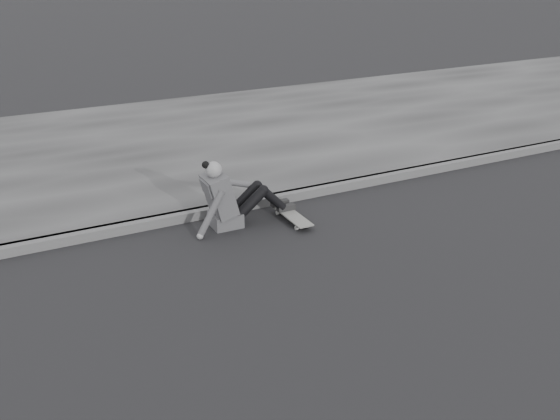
{
  "coord_description": "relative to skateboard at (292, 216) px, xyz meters",
  "views": [
    {
      "loc": [
        -4.21,
        -4.39,
        3.26
      ],
      "look_at": [
        -1.31,
        1.3,
        0.5
      ],
      "focal_mm": 40.0,
      "sensor_mm": 36.0,
      "label": 1
    }
  ],
  "objects": [
    {
      "name": "ground",
      "position": [
        0.81,
        -1.95,
        -0.07
      ],
      "size": [
        80.0,
        80.0,
        0.0
      ],
      "primitive_type": "plane",
      "color": "black",
      "rests_on": "ground"
    },
    {
      "name": "sidewalk",
      "position": [
        0.81,
        3.65,
        -0.01
      ],
      "size": [
        24.0,
        6.0,
        0.12
      ],
      "primitive_type": "cube",
      "color": "#3D3D3D",
      "rests_on": "ground"
    },
    {
      "name": "skateboard",
      "position": [
        0.0,
        0.0,
        0.0
      ],
      "size": [
        0.2,
        0.78,
        0.09
      ],
      "color": "#989893",
      "rests_on": "ground"
    },
    {
      "name": "curb",
      "position": [
        0.81,
        0.63,
        -0.01
      ],
      "size": [
        24.0,
        0.16,
        0.12
      ],
      "primitive_type": "cube",
      "color": "#555555",
      "rests_on": "ground"
    },
    {
      "name": "seated_woman",
      "position": [
        -0.73,
        0.25,
        0.29
      ],
      "size": [
        1.38,
        0.46,
        0.88
      ],
      "color": "#4B4B4D",
      "rests_on": "ground"
    }
  ]
}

